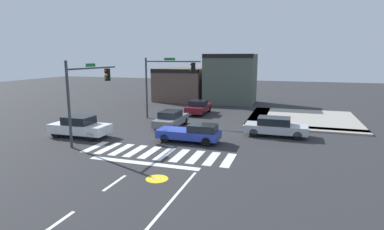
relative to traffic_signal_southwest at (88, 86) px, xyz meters
name	(u,v)px	position (x,y,z in m)	size (l,w,h in m)	color
ground_plane	(181,136)	(5.95, 3.00, -3.94)	(120.00, 120.00, 0.00)	#2B2B2D
crosswalk_near	(157,153)	(5.95, -1.50, -3.94)	(9.68, 2.65, 0.01)	silver
lane_markings	(114,204)	(7.11, -8.42, -3.94)	(6.80, 18.75, 0.01)	white
bike_detector_marking	(157,179)	(7.69, -5.40, -3.94)	(1.13, 1.13, 0.01)	yellow
curb_corner_northeast	(297,119)	(14.45, 12.42, -3.87)	(10.00, 10.60, 0.15)	#9E998E
storefront_row	(206,81)	(2.75, 21.92, -1.22)	(13.28, 6.71, 6.34)	brown
traffic_signal_southwest	(88,86)	(0.00, 0.00, 0.00)	(0.32, 5.85, 5.75)	#383A3D
traffic_signal_northwest	(166,76)	(2.35, 8.87, 0.21)	(5.58, 0.32, 5.90)	#383A3D
car_blue	(192,133)	(7.23, 1.66, -3.27)	(4.45, 1.71, 1.33)	#23389E
car_white	(80,127)	(-1.28, 0.47, -3.14)	(4.51, 1.88, 1.59)	white
car_silver	(275,126)	(12.78, 5.30, -3.20)	(4.63, 1.89, 1.44)	#B7BABF
car_maroon	(198,107)	(4.46, 12.59, -3.22)	(1.84, 4.16, 1.46)	maroon
car_gray	(171,119)	(4.09, 5.63, -3.22)	(1.72, 4.44, 1.46)	slate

